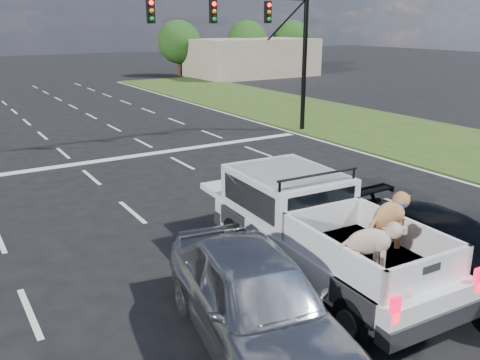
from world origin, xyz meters
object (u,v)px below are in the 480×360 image
Objects in this scene: traffic_signal at (264,33)px; black_coupe at (446,252)px; silver_sedan at (256,299)px; pickup_truck at (317,228)px.

traffic_signal is 15.24m from black_coupe.
silver_sedan is 0.99× the size of black_coupe.
pickup_truck reaches higher than black_coupe.
traffic_signal reaches higher than pickup_truck.
pickup_truck is at bearing -119.66° from traffic_signal.
pickup_truck is at bearing 40.21° from silver_sedan.
traffic_signal reaches higher than silver_sedan.
silver_sedan is at bearing -147.32° from pickup_truck.
silver_sedan is (-9.40, -13.51, -3.88)m from traffic_signal.
pickup_truck is 1.22× the size of silver_sedan.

